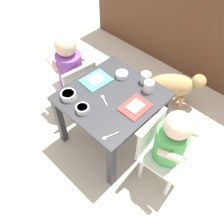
{
  "coord_description": "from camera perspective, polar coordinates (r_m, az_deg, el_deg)",
  "views": [
    {
      "loc": [
        0.72,
        -0.75,
        1.55
      ],
      "look_at": [
        0.0,
        0.0,
        0.3
      ],
      "focal_mm": 38.48,
      "sensor_mm": 36.0,
      "label": 1
    }
  ],
  "objects": [
    {
      "name": "water_cup_left",
      "position": [
        1.59,
        7.99,
        7.88
      ],
      "size": [
        0.07,
        0.07,
        0.07
      ],
      "color": "white",
      "rests_on": "dining_table"
    },
    {
      "name": "seated_child_left",
      "position": [
        1.8,
        -9.84,
        10.29
      ],
      "size": [
        0.31,
        0.31,
        0.67
      ],
      "color": "silver",
      "rests_on": "ground"
    },
    {
      "name": "ground_plane",
      "position": [
        1.86,
        -0.0,
        -5.92
      ],
      "size": [
        7.0,
        7.0,
        0.0
      ],
      "primitive_type": "plane",
      "color": "beige"
    },
    {
      "name": "food_tray_right",
      "position": [
        1.44,
        5.55,
        1.2
      ],
      "size": [
        0.14,
        0.18,
        0.02
      ],
      "color": "red",
      "rests_on": "dining_table"
    },
    {
      "name": "kitchen_cabinet_back",
      "position": [
        2.32,
        21.68,
        18.7
      ],
      "size": [
        2.35,
        0.31,
        0.91
      ],
      "primitive_type": "cube",
      "color": "#56331E",
      "rests_on": "ground"
    },
    {
      "name": "spoon_by_right_tray",
      "position": [
        1.48,
        -1.94,
        3.03
      ],
      "size": [
        0.1,
        0.06,
        0.01
      ],
      "color": "silver",
      "rests_on": "dining_table"
    },
    {
      "name": "seated_child_right",
      "position": [
        1.4,
        13.46,
        -6.76
      ],
      "size": [
        0.3,
        0.3,
        0.65
      ],
      "color": "silver",
      "rests_on": "ground"
    },
    {
      "name": "dog",
      "position": [
        1.99,
        14.37,
        6.1
      ],
      "size": [
        0.41,
        0.39,
        0.32
      ],
      "color": "tan",
      "rests_on": "ground"
    },
    {
      "name": "veggie_bowl_near",
      "position": [
        1.5,
        -10.33,
        3.94
      ],
      "size": [
        0.09,
        0.09,
        0.04
      ],
      "color": "white",
      "rests_on": "dining_table"
    },
    {
      "name": "dining_table",
      "position": [
        1.56,
        -0.0,
        1.92
      ],
      "size": [
        0.56,
        0.59,
        0.46
      ],
      "color": "#333338",
      "rests_on": "ground"
    },
    {
      "name": "cereal_bowl_left_side",
      "position": [
        1.41,
        -7.02,
        0.79
      ],
      "size": [
        0.08,
        0.08,
        0.04
      ],
      "color": "white",
      "rests_on": "dining_table"
    },
    {
      "name": "food_tray_left",
      "position": [
        1.6,
        -3.79,
        7.6
      ],
      "size": [
        0.16,
        0.19,
        0.02
      ],
      "color": "#4CC6BC",
      "rests_on": "dining_table"
    },
    {
      "name": "water_cup_right",
      "position": [
        1.53,
        8.69,
        5.89
      ],
      "size": [
        0.06,
        0.06,
        0.07
      ],
      "color": "white",
      "rests_on": "dining_table"
    },
    {
      "name": "veggie_bowl_far",
      "position": [
        1.62,
        2.37,
        8.88
      ],
      "size": [
        0.08,
        0.08,
        0.03
      ],
      "color": "white",
      "rests_on": "dining_table"
    },
    {
      "name": "spoon_by_left_tray",
      "position": [
        1.31,
        -0.77,
        -5.79
      ],
      "size": [
        0.05,
        0.1,
        0.01
      ],
      "color": "silver",
      "rests_on": "dining_table"
    }
  ]
}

